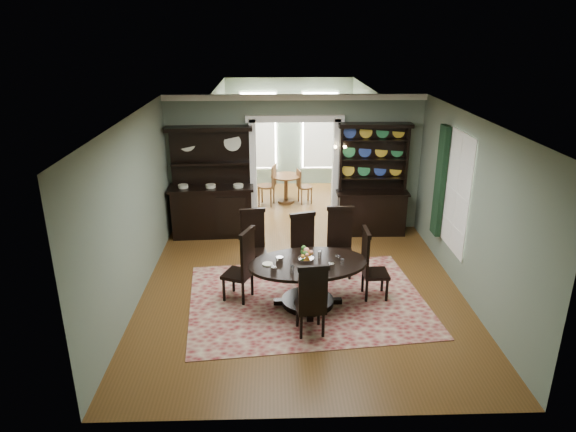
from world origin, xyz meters
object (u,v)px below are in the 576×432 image
(welsh_dresser, at_px, (372,194))
(sideboard, at_px, (212,198))
(dining_table, at_px, (308,275))
(parlor_table, at_px, (286,185))

(welsh_dresser, bearing_deg, sideboard, -178.83)
(dining_table, height_order, sideboard, sideboard)
(parlor_table, bearing_deg, welsh_dresser, -49.07)
(dining_table, distance_m, parlor_table, 5.21)
(sideboard, relative_size, parlor_table, 3.03)
(sideboard, xyz_separation_m, parlor_table, (1.66, 2.10, -0.36))
(sideboard, distance_m, parlor_table, 2.70)
(dining_table, distance_m, sideboard, 3.64)
(parlor_table, bearing_deg, sideboard, -128.27)
(dining_table, bearing_deg, parlor_table, 83.58)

